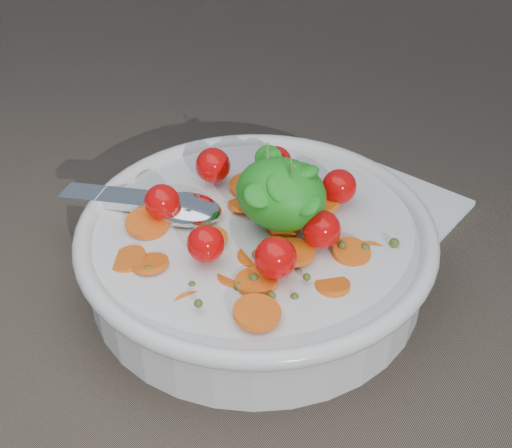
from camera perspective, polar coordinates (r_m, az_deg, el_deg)
The scene contains 3 objects.
ground at distance 0.57m, azimuth -3.17°, elevation -5.40°, with size 6.00×6.00×0.00m, color brown.
bowl at distance 0.55m, azimuth 0.02°, elevation -1.94°, with size 0.33×0.30×0.13m.
napkin at distance 0.67m, azimuth 10.58°, elevation 1.66°, with size 0.16×0.14×0.01m, color white.
Camera 1 is at (0.26, -0.33, 0.39)m, focal length 45.00 mm.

